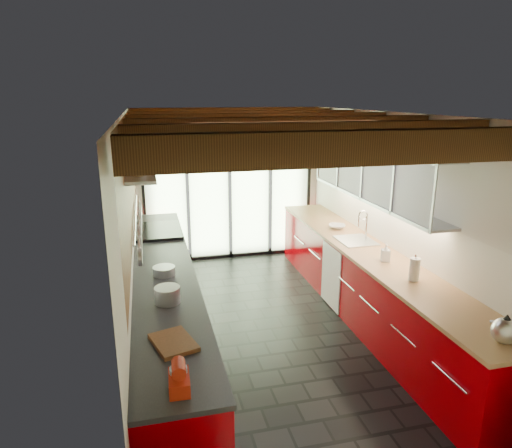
% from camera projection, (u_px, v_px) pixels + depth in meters
% --- Properties ---
extents(ground, '(5.50, 5.50, 0.00)m').
position_uv_depth(ground, '(271.00, 329.00, 5.67)').
color(ground, black).
rests_on(ground, ground).
extents(room_shell, '(5.50, 5.50, 5.50)m').
position_uv_depth(room_shell, '(273.00, 199.00, 5.22)').
color(room_shell, silver).
rests_on(room_shell, ground).
extents(ceiling_beams, '(3.14, 5.06, 4.90)m').
position_uv_depth(ceiling_beams, '(265.00, 125.00, 5.35)').
color(ceiling_beams, '#593316').
rests_on(ceiling_beams, ground).
extents(glass_door, '(2.95, 0.10, 2.90)m').
position_uv_depth(glass_door, '(229.00, 165.00, 7.73)').
color(glass_door, '#C6EAAD').
rests_on(glass_door, ground).
extents(left_counter, '(0.68, 5.00, 0.92)m').
position_uv_depth(left_counter, '(165.00, 306.00, 5.25)').
color(left_counter, '#990006').
rests_on(left_counter, ground).
extents(range_stove, '(0.66, 0.90, 0.97)m').
position_uv_depth(range_stove, '(160.00, 262.00, 6.60)').
color(range_stove, silver).
rests_on(range_stove, ground).
extents(right_counter, '(0.68, 5.00, 0.92)m').
position_uv_depth(right_counter, '(367.00, 284.00, 5.84)').
color(right_counter, '#990006').
rests_on(right_counter, ground).
extents(sink_assembly, '(0.45, 0.52, 0.43)m').
position_uv_depth(sink_assembly, '(357.00, 238.00, 6.07)').
color(sink_assembly, silver).
rests_on(sink_assembly, right_counter).
extents(upper_cabinets_right, '(0.34, 3.00, 3.00)m').
position_uv_depth(upper_cabinets_right, '(375.00, 173.00, 5.77)').
color(upper_cabinets_right, silver).
rests_on(upper_cabinets_right, ground).
extents(left_wall_fixtures, '(0.28, 2.60, 0.96)m').
position_uv_depth(left_wall_fixtures, '(140.00, 189.00, 5.12)').
color(left_wall_fixtures, silver).
rests_on(left_wall_fixtures, ground).
extents(stand_mixer, '(0.15, 0.24, 0.22)m').
position_uv_depth(stand_mixer, '(179.00, 377.00, 3.01)').
color(stand_mixer, '#B2230E').
rests_on(stand_mixer, left_counter).
extents(pot_large, '(0.31, 0.31, 0.15)m').
position_uv_depth(pot_large, '(167.00, 295.00, 4.27)').
color(pot_large, silver).
rests_on(pot_large, left_counter).
extents(pot_small, '(0.29, 0.29, 0.09)m').
position_uv_depth(pot_small, '(164.00, 271.00, 4.93)').
color(pot_small, silver).
rests_on(pot_small, left_counter).
extents(cutting_board, '(0.39, 0.47, 0.03)m').
position_uv_depth(cutting_board, '(173.00, 342.00, 3.56)').
color(cutting_board, brown).
rests_on(cutting_board, left_counter).
extents(kettle, '(0.27, 0.29, 0.25)m').
position_uv_depth(kettle, '(505.00, 329.00, 3.58)').
color(kettle, silver).
rests_on(kettle, right_counter).
extents(paper_towel, '(0.13, 0.13, 0.29)m').
position_uv_depth(paper_towel, '(414.00, 270.00, 4.76)').
color(paper_towel, white).
rests_on(paper_towel, right_counter).
extents(soap_bottle, '(0.12, 0.12, 0.21)m').
position_uv_depth(soap_bottle, '(386.00, 253.00, 5.32)').
color(soap_bottle, silver).
rests_on(soap_bottle, right_counter).
extents(bowl, '(0.32, 0.32, 0.06)m').
position_uv_depth(bowl, '(337.00, 227.00, 6.64)').
color(bowl, silver).
rests_on(bowl, right_counter).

